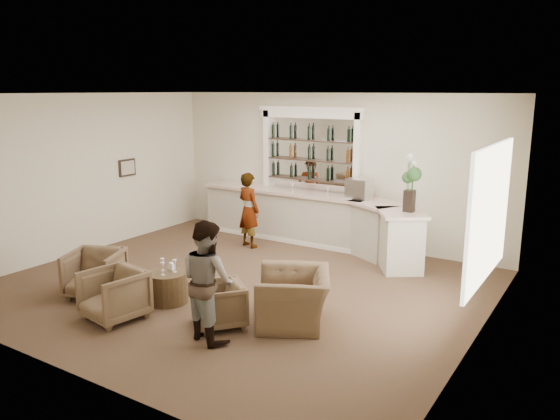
{
  "coord_description": "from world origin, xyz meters",
  "views": [
    {
      "loc": [
        5.46,
        -7.24,
        3.37
      ],
      "look_at": [
        0.29,
        0.9,
        1.23
      ],
      "focal_mm": 35.0,
      "sensor_mm": 36.0,
      "label": 1
    }
  ],
  "objects_px": {
    "bar_counter": "(313,220)",
    "armchair_center": "(114,295)",
    "sommelier": "(249,210)",
    "armchair_right": "(219,304)",
    "espresso_machine": "(359,189)",
    "cocktail_table": "(168,287)",
    "armchair_far": "(293,298)",
    "guest": "(207,281)",
    "flower_vase": "(410,179)",
    "armchair_left": "(95,273)"
  },
  "relations": [
    {
      "from": "armchair_far",
      "to": "espresso_machine",
      "type": "distance_m",
      "value": 4.06
    },
    {
      "from": "guest",
      "to": "flower_vase",
      "type": "height_order",
      "value": "flower_vase"
    },
    {
      "from": "cocktail_table",
      "to": "armchair_far",
      "type": "relative_size",
      "value": 0.55
    },
    {
      "from": "sommelier",
      "to": "armchair_left",
      "type": "distance_m",
      "value": 3.8
    },
    {
      "from": "cocktail_table",
      "to": "armchair_center",
      "type": "bearing_deg",
      "value": -102.22
    },
    {
      "from": "espresso_machine",
      "to": "bar_counter",
      "type": "bearing_deg",
      "value": -169.98
    },
    {
      "from": "cocktail_table",
      "to": "armchair_center",
      "type": "relative_size",
      "value": 0.78
    },
    {
      "from": "sommelier",
      "to": "armchair_left",
      "type": "relative_size",
      "value": 1.93
    },
    {
      "from": "armchair_center",
      "to": "espresso_machine",
      "type": "height_order",
      "value": "espresso_machine"
    },
    {
      "from": "bar_counter",
      "to": "sommelier",
      "type": "relative_size",
      "value": 3.49
    },
    {
      "from": "bar_counter",
      "to": "armchair_right",
      "type": "height_order",
      "value": "bar_counter"
    },
    {
      "from": "guest",
      "to": "flower_vase",
      "type": "distance_m",
      "value": 4.57
    },
    {
      "from": "bar_counter",
      "to": "espresso_machine",
      "type": "height_order",
      "value": "espresso_machine"
    },
    {
      "from": "sommelier",
      "to": "armchair_right",
      "type": "bearing_deg",
      "value": 135.19
    },
    {
      "from": "cocktail_table",
      "to": "armchair_far",
      "type": "xyz_separation_m",
      "value": [
        2.13,
        0.4,
        0.14
      ]
    },
    {
      "from": "armchair_left",
      "to": "espresso_machine",
      "type": "distance_m",
      "value": 5.47
    },
    {
      "from": "armchair_center",
      "to": "armchair_far",
      "type": "height_order",
      "value": "armchair_far"
    },
    {
      "from": "cocktail_table",
      "to": "armchair_right",
      "type": "height_order",
      "value": "armchair_right"
    },
    {
      "from": "bar_counter",
      "to": "cocktail_table",
      "type": "distance_m",
      "value": 4.21
    },
    {
      "from": "sommelier",
      "to": "armchair_center",
      "type": "xyz_separation_m",
      "value": [
        0.56,
        -4.23,
        -0.44
      ]
    },
    {
      "from": "sommelier",
      "to": "armchair_left",
      "type": "xyz_separation_m",
      "value": [
        -0.47,
        -3.74,
        -0.43
      ]
    },
    {
      "from": "bar_counter",
      "to": "armchair_far",
      "type": "relative_size",
      "value": 4.81
    },
    {
      "from": "cocktail_table",
      "to": "sommelier",
      "type": "height_order",
      "value": "sommelier"
    },
    {
      "from": "armchair_right",
      "to": "espresso_machine",
      "type": "relative_size",
      "value": 1.5
    },
    {
      "from": "cocktail_table",
      "to": "espresso_machine",
      "type": "height_order",
      "value": "espresso_machine"
    },
    {
      "from": "bar_counter",
      "to": "armchair_right",
      "type": "bearing_deg",
      "value": -78.51
    },
    {
      "from": "guest",
      "to": "armchair_center",
      "type": "relative_size",
      "value": 2.0
    },
    {
      "from": "bar_counter",
      "to": "armchair_center",
      "type": "xyz_separation_m",
      "value": [
        -0.57,
        -5.1,
        -0.19
      ]
    },
    {
      "from": "bar_counter",
      "to": "armchair_far",
      "type": "height_order",
      "value": "bar_counter"
    },
    {
      "from": "espresso_machine",
      "to": "flower_vase",
      "type": "distance_m",
      "value": 1.51
    },
    {
      "from": "sommelier",
      "to": "armchair_far",
      "type": "bearing_deg",
      "value": 150.35
    },
    {
      "from": "sommelier",
      "to": "flower_vase",
      "type": "xyz_separation_m",
      "value": [
        3.46,
        0.31,
        0.93
      ]
    },
    {
      "from": "cocktail_table",
      "to": "guest",
      "type": "relative_size",
      "value": 0.39
    },
    {
      "from": "armchair_center",
      "to": "flower_vase",
      "type": "xyz_separation_m",
      "value": [
        2.9,
        4.54,
        1.37
      ]
    },
    {
      "from": "armchair_center",
      "to": "sommelier",
      "type": "bearing_deg",
      "value": 107.27
    },
    {
      "from": "bar_counter",
      "to": "flower_vase",
      "type": "height_order",
      "value": "flower_vase"
    },
    {
      "from": "espresso_machine",
      "to": "flower_vase",
      "type": "bearing_deg",
      "value": -22.13
    },
    {
      "from": "sommelier",
      "to": "armchair_far",
      "type": "xyz_separation_m",
      "value": [
        2.88,
        -2.91,
        -0.43
      ]
    },
    {
      "from": "guest",
      "to": "bar_counter",
      "type": "bearing_deg",
      "value": -61.52
    },
    {
      "from": "bar_counter",
      "to": "sommelier",
      "type": "distance_m",
      "value": 1.44
    },
    {
      "from": "cocktail_table",
      "to": "sommelier",
      "type": "bearing_deg",
      "value": 102.83
    },
    {
      "from": "cocktail_table",
      "to": "armchair_far",
      "type": "distance_m",
      "value": 2.17
    },
    {
      "from": "espresso_machine",
      "to": "flower_vase",
      "type": "xyz_separation_m",
      "value": [
        1.31,
        -0.65,
        0.4
      ]
    },
    {
      "from": "cocktail_table",
      "to": "flower_vase",
      "type": "bearing_deg",
      "value": 53.31
    },
    {
      "from": "armchair_center",
      "to": "espresso_machine",
      "type": "distance_m",
      "value": 5.52
    },
    {
      "from": "sommelier",
      "to": "guest",
      "type": "relative_size",
      "value": 0.98
    },
    {
      "from": "sommelier",
      "to": "armchair_center",
      "type": "distance_m",
      "value": 4.29
    },
    {
      "from": "armchair_center",
      "to": "armchair_right",
      "type": "distance_m",
      "value": 1.61
    },
    {
      "from": "armchair_far",
      "to": "flower_vase",
      "type": "xyz_separation_m",
      "value": [
        0.57,
        3.22,
        1.36
      ]
    },
    {
      "from": "bar_counter",
      "to": "sommelier",
      "type": "height_order",
      "value": "sommelier"
    }
  ]
}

